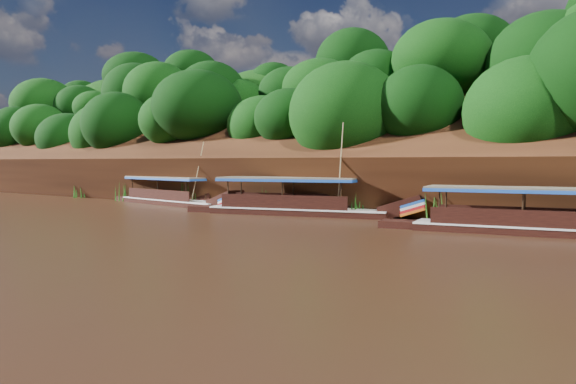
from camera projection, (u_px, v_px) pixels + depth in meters
name	position (u px, v px, depth m)	size (l,w,h in m)	color
ground	(230.00, 227.00, 29.75)	(160.00, 160.00, 0.00)	black
riverbank	(409.00, 180.00, 47.92)	(120.00, 30.06, 19.40)	black
boat_0	(557.00, 225.00, 26.42)	(14.00, 4.37, 5.88)	black
boat_1	(309.00, 207.00, 36.41)	(14.25, 5.58, 6.35)	black
boat_2	(178.00, 199.00, 44.97)	(14.48, 3.90, 5.41)	black
reeds	(279.00, 198.00, 39.59)	(49.64, 2.40, 2.10)	#215615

